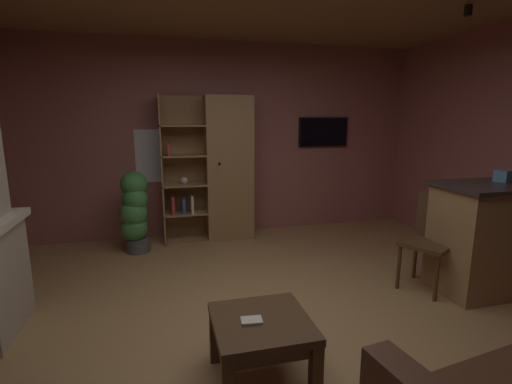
# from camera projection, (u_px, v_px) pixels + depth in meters

# --- Properties ---
(floor) EXTENTS (5.82, 5.39, 0.02)m
(floor) POSITION_uv_depth(u_px,v_px,m) (268.00, 334.00, 2.94)
(floor) COLOR #A37A4C
(floor) RESTS_ON ground
(wall_back) EXTENTS (5.94, 0.06, 2.67)m
(wall_back) POSITION_uv_depth(u_px,v_px,m) (216.00, 140.00, 5.26)
(wall_back) COLOR #9E5B56
(wall_back) RESTS_ON ground
(window_pane_back) EXTENTS (0.65, 0.01, 0.71)m
(window_pane_back) POSITION_uv_depth(u_px,v_px,m) (160.00, 156.00, 5.08)
(window_pane_back) COLOR white
(bookshelf_cabinet) EXTENTS (1.21, 0.41, 1.94)m
(bookshelf_cabinet) POSITION_uv_depth(u_px,v_px,m) (223.00, 170.00, 5.09)
(bookshelf_cabinet) COLOR #997047
(bookshelf_cabinet) RESTS_ON ground
(kitchen_bar_counter) EXTENTS (1.43, 0.65, 1.06)m
(kitchen_bar_counter) POSITION_uv_depth(u_px,v_px,m) (506.00, 236.00, 3.62)
(kitchen_bar_counter) COLOR #997047
(kitchen_bar_counter) RESTS_ON ground
(tissue_box) EXTENTS (0.15, 0.15, 0.11)m
(tissue_box) POSITION_uv_depth(u_px,v_px,m) (503.00, 176.00, 3.56)
(tissue_box) COLOR #598CBF
(tissue_box) RESTS_ON kitchen_bar_counter
(coffee_table) EXTENTS (0.60, 0.60, 0.42)m
(coffee_table) POSITION_uv_depth(u_px,v_px,m) (262.00, 332.00, 2.35)
(coffee_table) COLOR #4C331E
(coffee_table) RESTS_ON ground
(table_book_0) EXTENTS (0.14, 0.10, 0.02)m
(table_book_0) POSITION_uv_depth(u_px,v_px,m) (252.00, 321.00, 2.30)
(table_book_0) COLOR beige
(table_book_0) RESTS_ON coffee_table
(dining_chair) EXTENTS (0.57, 0.57, 0.92)m
(dining_chair) POSITION_uv_depth(u_px,v_px,m) (432.00, 236.00, 3.63)
(dining_chair) COLOR #4C331E
(dining_chair) RESTS_ON ground
(potted_floor_plant) EXTENTS (0.36, 0.39, 1.01)m
(potted_floor_plant) POSITION_uv_depth(u_px,v_px,m) (134.00, 211.00, 4.58)
(potted_floor_plant) COLOR #4C4C51
(potted_floor_plant) RESTS_ON ground
(wall_mounted_tv) EXTENTS (0.76, 0.06, 0.43)m
(wall_mounted_tv) POSITION_uv_depth(u_px,v_px,m) (323.00, 132.00, 5.56)
(wall_mounted_tv) COLOR black
(track_light_spot_2) EXTENTS (0.07, 0.07, 0.09)m
(track_light_spot_2) POSITION_uv_depth(u_px,v_px,m) (468.00, 11.00, 3.35)
(track_light_spot_2) COLOR black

